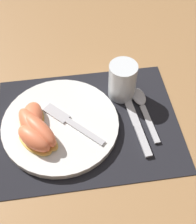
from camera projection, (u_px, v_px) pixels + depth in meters
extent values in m
plane|color=#A37547|center=(88.00, 124.00, 0.76)|extent=(3.00, 3.00, 0.00)
cube|color=black|center=(88.00, 124.00, 0.76)|extent=(0.44, 0.34, 0.00)
cylinder|color=white|center=(60.00, 124.00, 0.75)|extent=(0.28, 0.28, 0.02)
cylinder|color=silver|center=(122.00, 81.00, 0.78)|extent=(0.07, 0.07, 0.10)
cylinder|color=yellow|center=(122.00, 87.00, 0.80)|extent=(0.06, 0.06, 0.05)
cube|color=#BCBCC1|center=(143.00, 140.00, 0.72)|extent=(0.02, 0.09, 0.01)
cube|color=#BCBCC1|center=(129.00, 105.00, 0.79)|extent=(0.03, 0.13, 0.01)
cube|color=#BCBCC1|center=(150.00, 124.00, 0.75)|extent=(0.02, 0.11, 0.01)
ellipsoid|color=#BCBCC1|center=(139.00, 96.00, 0.80)|extent=(0.04, 0.06, 0.01)
cube|color=#BCBCC1|center=(85.00, 132.00, 0.72)|extent=(0.09, 0.09, 0.00)
cube|color=#BCBCC1|center=(56.00, 113.00, 0.75)|extent=(0.07, 0.07, 0.00)
ellipsoid|color=#F7C656|center=(33.00, 122.00, 0.74)|extent=(0.07, 0.11, 0.01)
ellipsoid|color=#F2754C|center=(32.00, 118.00, 0.73)|extent=(0.06, 0.10, 0.03)
ellipsoid|color=#F7C656|center=(34.00, 130.00, 0.72)|extent=(0.09, 0.13, 0.01)
ellipsoid|color=#F2754C|center=(32.00, 126.00, 0.71)|extent=(0.09, 0.12, 0.04)
ellipsoid|color=#F7C656|center=(40.00, 134.00, 0.71)|extent=(0.10, 0.12, 0.01)
ellipsoid|color=#F2754C|center=(39.00, 130.00, 0.70)|extent=(0.10, 0.12, 0.05)
ellipsoid|color=#F7C656|center=(35.00, 143.00, 0.70)|extent=(0.10, 0.10, 0.01)
ellipsoid|color=#F2754C|center=(34.00, 138.00, 0.69)|extent=(0.09, 0.10, 0.04)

